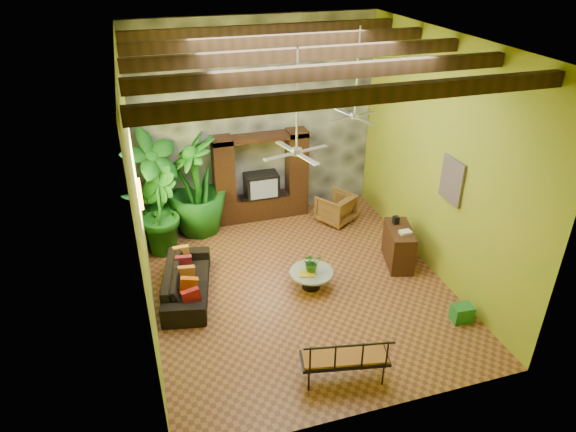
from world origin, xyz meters
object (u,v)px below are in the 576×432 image
object	(u,v)px
tall_plant_c	(196,185)
coffee_table	(311,277)
ceiling_fan_front	(297,141)
tall_plant_a	(156,187)
sofa	(187,281)
wicker_armchair	(336,208)
side_console	(399,246)
green_bin	(462,313)
iron_bench	(347,358)
entertainment_center	(261,183)
ceiling_fan_back	(355,106)
tall_plant_b	(158,211)

from	to	relation	value
tall_plant_c	coffee_table	size ratio (longest dim) A/B	2.72
ceiling_fan_front	tall_plant_a	size ratio (longest dim) A/B	0.67
sofa	coffee_table	xyz separation A→B (m)	(2.52, -0.53, -0.07)
ceiling_fan_front	wicker_armchair	size ratio (longest dim) A/B	2.24
ceiling_fan_front	coffee_table	world-z (taller)	ceiling_fan_front
ceiling_fan_front	tall_plant_c	world-z (taller)	ceiling_fan_front
side_console	green_bin	distance (m)	2.18
tall_plant_c	green_bin	size ratio (longest dim) A/B	6.48
wicker_armchair	iron_bench	bearing A→B (deg)	38.45
sofa	wicker_armchair	distance (m)	4.52
sofa	tall_plant_a	world-z (taller)	tall_plant_a
entertainment_center	tall_plant_a	bearing A→B (deg)	-172.18
iron_bench	ceiling_fan_front	bearing A→B (deg)	103.32
ceiling_fan_front	green_bin	bearing A→B (deg)	-29.60
ceiling_fan_front	side_console	bearing A→B (deg)	11.43
entertainment_center	wicker_armchair	bearing A→B (deg)	-24.36
entertainment_center	iron_bench	xyz separation A→B (m)	(-0.10, -5.96, -0.42)
tall_plant_a	coffee_table	world-z (taller)	tall_plant_a
entertainment_center	coffee_table	world-z (taller)	entertainment_center
iron_bench	side_console	xyz separation A→B (m)	(2.49, 2.94, -0.10)
ceiling_fan_front	entertainment_center	bearing A→B (deg)	86.76
tall_plant_c	coffee_table	distance (m)	3.74
green_bin	wicker_armchair	bearing A→B (deg)	101.50
entertainment_center	tall_plant_c	size ratio (longest dim) A/B	0.97
ceiling_fan_back	tall_plant_b	world-z (taller)	ceiling_fan_back
ceiling_fan_front	wicker_armchair	distance (m)	4.53
sofa	tall_plant_a	xyz separation A→B (m)	(-0.31, 2.43, 1.06)
coffee_table	side_console	distance (m)	2.20
coffee_table	ceiling_fan_front	bearing A→B (deg)	-152.17
tall_plant_a	green_bin	xyz separation A→B (m)	(5.26, -4.80, -1.21)
coffee_table	iron_bench	size ratio (longest dim) A/B	0.60
ceiling_fan_front	ceiling_fan_back	distance (m)	2.41
sofa	tall_plant_a	size ratio (longest dim) A/B	0.80
tall_plant_a	side_console	size ratio (longest dim) A/B	2.49
sofa	green_bin	distance (m)	5.49
tall_plant_a	iron_bench	bearing A→B (deg)	-65.87
ceiling_fan_back	tall_plant_c	distance (m)	4.27
sofa	ceiling_fan_back	bearing A→B (deg)	-66.57
wicker_armchair	side_console	distance (m)	2.30
tall_plant_c	green_bin	xyz separation A→B (m)	(4.32, -4.91, -1.07)
ceiling_fan_back	sofa	size ratio (longest dim) A/B	0.84
coffee_table	iron_bench	distance (m)	2.67
tall_plant_b	side_console	distance (m)	5.50
side_console	tall_plant_a	bearing A→B (deg)	167.02
wicker_armchair	side_console	size ratio (longest dim) A/B	0.75
coffee_table	side_console	size ratio (longest dim) A/B	0.82
sofa	wicker_armchair	bearing A→B (deg)	-52.79
entertainment_center	tall_plant_a	xyz separation A→B (m)	(-2.61, -0.36, 0.41)
ceiling_fan_back	side_console	size ratio (longest dim) A/B	1.68
wicker_armchair	coffee_table	world-z (taller)	wicker_armchair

